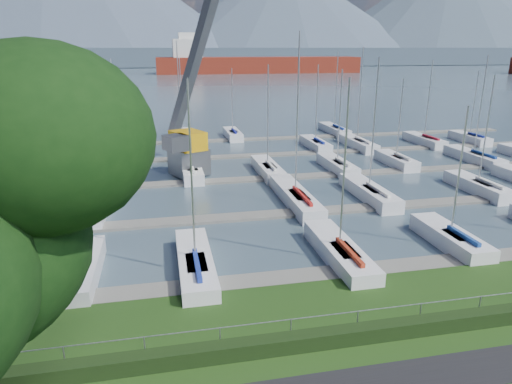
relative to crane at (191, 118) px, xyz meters
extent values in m
cube|color=#455966|center=(2.88, 229.79, -5.73)|extent=(800.00, 540.00, 0.20)
cube|color=black|center=(2.88, -30.61, -4.98)|extent=(80.00, 0.70, 0.70)
cylinder|color=gray|center=(2.88, -30.21, -4.13)|extent=(80.00, 0.04, 0.04)
cube|color=#445464|center=(2.88, 299.79, 0.67)|extent=(900.00, 80.00, 12.00)
cone|color=#475669|center=(112.88, 379.79, 37.17)|extent=(300.00, 300.00, 85.00)
cone|color=#445363|center=(282.88, 389.79, 44.67)|extent=(320.00, 320.00, 100.00)
cube|color=slate|center=(2.88, -24.21, -5.55)|extent=(90.00, 1.60, 0.25)
cube|color=slate|center=(2.88, -14.21, -5.55)|extent=(90.00, 1.60, 0.25)
cube|color=gray|center=(2.88, -4.21, -5.55)|extent=(90.00, 1.60, 0.25)
cube|color=slate|center=(2.88, 5.79, -5.55)|extent=(90.00, 1.60, 0.25)
cube|color=gray|center=(2.88, 15.79, -5.55)|extent=(90.00, 1.60, 0.25)
sphere|color=black|center=(-4.98, -37.78, 5.22)|extent=(3.93, 3.93, 3.93)
cube|color=slate|center=(-0.46, -1.23, -4.13)|extent=(4.23, 4.23, 2.60)
cube|color=#E1A10D|center=(-0.46, -1.23, -2.03)|extent=(3.76, 4.17, 1.80)
cube|color=#53545A|center=(1.34, 3.27, 6.97)|extent=(7.13, 9.84, 19.89)
cube|color=#505257|center=(-1.66, -3.23, -1.83)|extent=(2.73, 2.83, 1.40)
cube|color=maroon|center=(47.52, 188.88, -2.83)|extent=(102.49, 19.16, 10.00)
cube|color=silver|center=(11.72, 189.29, 4.67)|extent=(14.16, 14.16, 12.00)
cube|color=silver|center=(11.72, 189.29, 11.67)|extent=(8.09, 8.09, 4.00)
camera|label=1|loc=(-2.93, -46.11, 6.71)|focal=32.00mm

